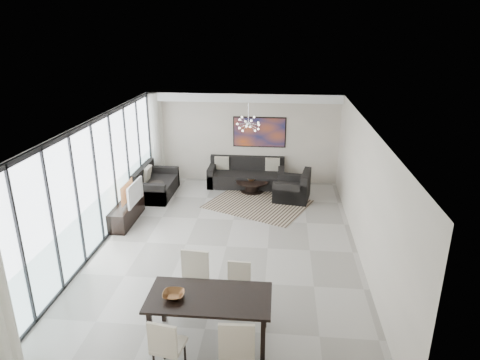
# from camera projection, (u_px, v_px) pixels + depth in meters

# --- Properties ---
(room_shell) EXTENTS (6.00, 9.00, 2.90)m
(room_shell) POSITION_uv_depth(u_px,v_px,m) (247.00, 189.00, 9.39)
(room_shell) COLOR #A8A39B
(room_shell) RESTS_ON ground
(window_wall) EXTENTS (0.37, 8.95, 2.90)m
(window_wall) POSITION_uv_depth(u_px,v_px,m) (101.00, 183.00, 9.69)
(window_wall) COLOR white
(window_wall) RESTS_ON floor
(soffit) EXTENTS (5.98, 0.40, 0.26)m
(soffit) POSITION_uv_depth(u_px,v_px,m) (243.00, 97.00, 13.00)
(soffit) COLOR white
(soffit) RESTS_ON room_shell
(painting) EXTENTS (1.68, 0.04, 0.98)m
(painting) POSITION_uv_depth(u_px,v_px,m) (259.00, 132.00, 13.50)
(painting) COLOR #CA511C
(painting) RESTS_ON room_shell
(chandelier) EXTENTS (0.66, 0.66, 0.71)m
(chandelier) POSITION_uv_depth(u_px,v_px,m) (248.00, 124.00, 11.43)
(chandelier) COLOR silver
(chandelier) RESTS_ON room_shell
(rug) EXTENTS (3.26, 2.95, 0.01)m
(rug) POSITION_uv_depth(u_px,v_px,m) (258.00, 204.00, 12.26)
(rug) COLOR black
(rug) RESTS_ON floor
(coffee_table) EXTENTS (1.00, 1.00, 0.35)m
(coffee_table) POSITION_uv_depth(u_px,v_px,m) (252.00, 185.00, 13.14)
(coffee_table) COLOR black
(coffee_table) RESTS_ON floor
(bowl_coffee) EXTENTS (0.27, 0.27, 0.07)m
(bowl_coffee) POSITION_uv_depth(u_px,v_px,m) (251.00, 180.00, 13.09)
(bowl_coffee) COLOR brown
(bowl_coffee) RESTS_ON coffee_table
(sofa_main) EXTENTS (2.39, 0.98, 0.87)m
(sofa_main) POSITION_uv_depth(u_px,v_px,m) (246.00, 176.00, 13.63)
(sofa_main) COLOR black
(sofa_main) RESTS_ON floor
(loveseat) EXTENTS (0.99, 1.77, 0.88)m
(loveseat) POSITION_uv_depth(u_px,v_px,m) (155.00, 185.00, 12.84)
(loveseat) COLOR black
(loveseat) RESTS_ON floor
(armchair) EXTENTS (1.14, 1.18, 0.87)m
(armchair) POSITION_uv_depth(u_px,v_px,m) (293.00, 190.00, 12.53)
(armchair) COLOR black
(armchair) RESTS_ON floor
(side_table) EXTENTS (0.41, 0.41, 0.57)m
(side_table) POSITION_uv_depth(u_px,v_px,m) (157.00, 189.00, 12.36)
(side_table) COLOR black
(side_table) RESTS_ON floor
(tv_console) EXTENTS (0.46, 1.62, 0.51)m
(tv_console) POSITION_uv_depth(u_px,v_px,m) (126.00, 212.00, 11.11)
(tv_console) COLOR black
(tv_console) RESTS_ON floor
(television) EXTENTS (0.16, 1.00, 0.57)m
(television) POSITION_uv_depth(u_px,v_px,m) (131.00, 193.00, 10.97)
(television) COLOR gray
(television) RESTS_ON tv_console
(dining_table) EXTENTS (1.97, 0.99, 0.82)m
(dining_table) POSITION_uv_depth(u_px,v_px,m) (209.00, 301.00, 6.77)
(dining_table) COLOR black
(dining_table) RESTS_ON floor
(dining_chair_sw) EXTENTS (0.50, 0.50, 0.95)m
(dining_chair_sw) POSITION_uv_depth(u_px,v_px,m) (166.00, 344.00, 6.13)
(dining_chair_sw) COLOR beige
(dining_chair_sw) RESTS_ON floor
(dining_chair_se) EXTENTS (0.52, 0.52, 1.08)m
(dining_chair_se) POSITION_uv_depth(u_px,v_px,m) (237.00, 346.00, 5.97)
(dining_chair_se) COLOR beige
(dining_chair_se) RESTS_ON floor
(dining_chair_nw) EXTENTS (0.53, 0.53, 1.09)m
(dining_chair_nw) POSITION_uv_depth(u_px,v_px,m) (194.00, 277.00, 7.61)
(dining_chair_nw) COLOR beige
(dining_chair_nw) RESTS_ON floor
(dining_chair_ne) EXTENTS (0.44, 0.44, 0.90)m
(dining_chair_ne) POSITION_uv_depth(u_px,v_px,m) (238.00, 283.00, 7.60)
(dining_chair_ne) COLOR beige
(dining_chair_ne) RESTS_ON floor
(bowl_dining) EXTENTS (0.37, 0.37, 0.08)m
(bowl_dining) POSITION_uv_depth(u_px,v_px,m) (174.00, 295.00, 6.70)
(bowl_dining) COLOR brown
(bowl_dining) RESTS_ON dining_table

